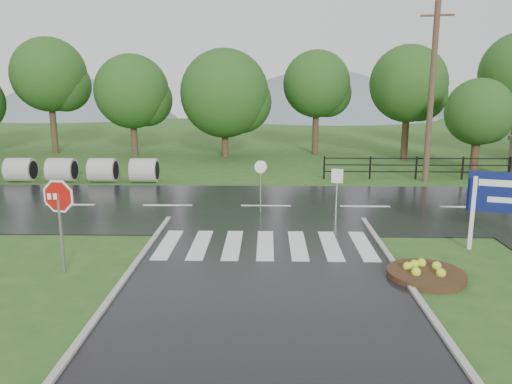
{
  "coord_description": "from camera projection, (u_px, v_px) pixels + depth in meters",
  "views": [
    {
      "loc": [
        0.05,
        -9.58,
        4.95
      ],
      "look_at": [
        -0.31,
        6.0,
        1.5
      ],
      "focal_mm": 35.0,
      "sensor_mm": 36.0,
      "label": 1
    }
  ],
  "objects": [
    {
      "name": "hills",
      "position": [
        289.0,
        217.0,
        77.15
      ],
      "size": [
        102.0,
        48.0,
        48.0
      ],
      "color": "slate",
      "rests_on": "ground"
    },
    {
      "name": "treeline",
      "position": [
        281.0,
        156.0,
        33.83
      ],
      "size": [
        83.2,
        5.2,
        10.0
      ],
      "color": "#1D4615",
      "rests_on": "ground"
    },
    {
      "name": "culvert_pipes",
      "position": [
        21.0,
        170.0,
        25.22
      ],
      "size": [
        13.9,
        1.2,
        1.2
      ],
      "color": "#9E9B93",
      "rests_on": "ground"
    },
    {
      "name": "stop_sign",
      "position": [
        59.0,
        204.0,
        12.83
      ],
      "size": [
        1.17,
        0.27,
        2.68
      ],
      "color": "#939399",
      "rests_on": "ground"
    },
    {
      "name": "ground",
      "position": [
        264.0,
        324.0,
        10.43
      ],
      "size": [
        120.0,
        120.0,
        0.0
      ],
      "primitive_type": "plane",
      "color": "#29521B",
      "rests_on": "ground"
    },
    {
      "name": "utility_pole_east",
      "position": [
        431.0,
        93.0,
        24.42
      ],
      "size": [
        1.53,
        0.44,
        8.72
      ],
      "color": "#473523",
      "rests_on": "ground"
    },
    {
      "name": "reg_sign_small",
      "position": [
        337.0,
        183.0,
        18.05
      ],
      "size": [
        0.41,
        0.1,
        1.88
      ],
      "color": "#939399",
      "rests_on": "ground"
    },
    {
      "name": "fence_west",
      "position": [
        416.0,
        166.0,
        25.71
      ],
      "size": [
        9.58,
        0.08,
        1.2
      ],
      "color": "black",
      "rests_on": "ground"
    },
    {
      "name": "crosswalk",
      "position": [
        265.0,
        245.0,
        15.29
      ],
      "size": [
        6.5,
        2.8,
        0.02
      ],
      "color": "silver",
      "rests_on": "ground"
    },
    {
      "name": "main_road",
      "position": [
        266.0,
        207.0,
        20.19
      ],
      "size": [
        90.0,
        8.0,
        0.04
      ],
      "primitive_type": "cube",
      "color": "black",
      "rests_on": "ground"
    },
    {
      "name": "flower_bed",
      "position": [
        426.0,
        273.0,
        12.79
      ],
      "size": [
        1.98,
        1.98,
        0.4
      ],
      "color": "#332111",
      "rests_on": "ground"
    },
    {
      "name": "entrance_tree_left",
      "position": [
        479.0,
        112.0,
        26.53
      ],
      "size": [
        3.55,
        3.55,
        5.17
      ],
      "color": "#3D2B1C",
      "rests_on": "ground"
    },
    {
      "name": "reg_sign_round",
      "position": [
        261.0,
        180.0,
        18.89
      ],
      "size": [
        0.46,
        0.16,
        2.06
      ],
      "color": "#939399",
      "rests_on": "ground"
    }
  ]
}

